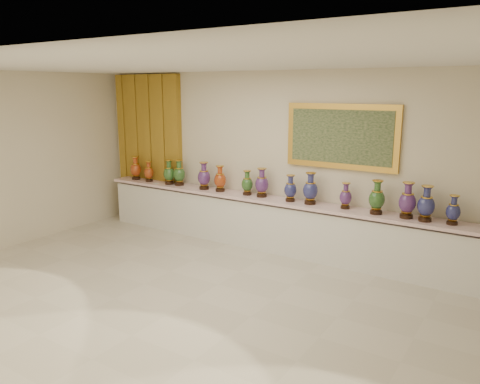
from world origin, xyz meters
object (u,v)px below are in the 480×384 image
Objects in this scene: vase_0 at (136,169)px; vase_1 at (149,172)px; vase_2 at (169,173)px; counter at (277,226)px.

vase_0 is 1.16× the size of vase_1.
vase_0 is 0.89m from vase_2.
vase_0 is at bearing -179.25° from counter.
vase_2 is (0.89, -0.00, 0.00)m from vase_0.
counter is 2.43m from vase_2.
vase_1 is 0.53m from vase_2.
vase_0 reaches higher than counter.
vase_1 is at bearing -179.01° from counter.
vase_2 is (0.52, 0.00, 0.03)m from vase_1.
vase_2 is at bearing -0.20° from vase_0.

